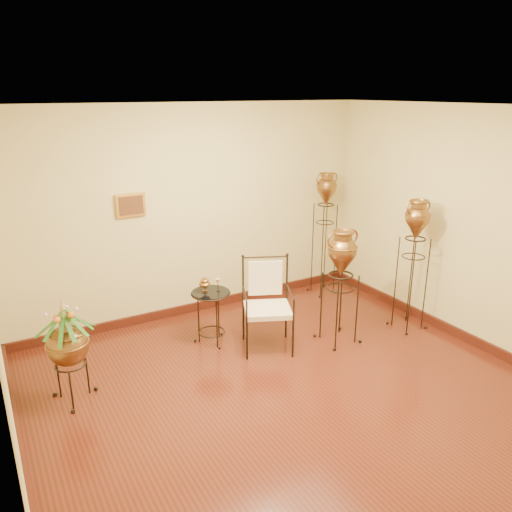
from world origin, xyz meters
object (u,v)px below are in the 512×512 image
amphora_mid (413,265)px  armchair (268,306)px  side_table (211,316)px  amphora_tall (325,233)px  planter_urn (67,342)px

amphora_mid → armchair: amphora_mid is taller
armchair → side_table: (-0.51, 0.46, -0.20)m
armchair → side_table: 0.72m
amphora_tall → amphora_mid: bearing=-80.8°
planter_urn → armchair: planter_urn is taller
amphora_tall → planter_urn: amphora_tall is taller
planter_urn → armchair: size_ratio=1.06×
amphora_mid → planter_urn: bearing=173.4°
armchair → side_table: bearing=161.7°
amphora_tall → side_table: size_ratio=2.20×
amphora_tall → side_table: bearing=-164.0°
amphora_mid → side_table: 2.59m
amphora_tall → side_table: amphora_tall is taller
planter_urn → side_table: size_ratio=1.37×
amphora_tall → armchair: (-1.62, -1.08, -0.40)m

